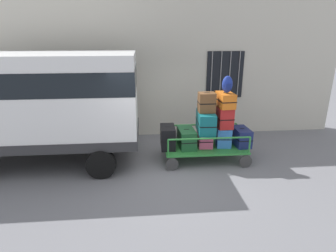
% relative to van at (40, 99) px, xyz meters
% --- Properties ---
extents(ground_plane, '(40.00, 40.00, 0.00)m').
position_rel_van_xyz_m(ground_plane, '(3.05, -0.65, -1.75)').
color(ground_plane, slate).
extents(building_wall, '(12.00, 0.38, 5.00)m').
position_rel_van_xyz_m(building_wall, '(3.05, 2.06, 0.75)').
color(building_wall, beige).
rests_on(building_wall, ground).
extents(van, '(4.84, 2.09, 2.85)m').
position_rel_van_xyz_m(van, '(0.00, 0.00, 0.00)').
color(van, white).
rests_on(van, ground).
extents(luggage_cart, '(2.24, 1.28, 0.38)m').
position_rel_van_xyz_m(luggage_cart, '(4.21, -0.14, -1.43)').
color(luggage_cart, '#2D8438').
rests_on(luggage_cart, ground).
extents(cart_railing, '(2.14, 1.15, 0.45)m').
position_rel_van_xyz_m(cart_railing, '(4.21, -0.14, -1.01)').
color(cart_railing, '#2D8438').
rests_on(cart_railing, luggage_cart).
extents(suitcase_left_bottom, '(0.39, 0.69, 0.59)m').
position_rel_van_xyz_m(suitcase_left_bottom, '(3.20, -0.14, -1.08)').
color(suitcase_left_bottom, black).
rests_on(suitcase_left_bottom, luggage_cart).
extents(suitcase_midleft_bottom, '(0.46, 0.79, 0.50)m').
position_rel_van_xyz_m(suitcase_midleft_bottom, '(3.71, -0.14, -1.12)').
color(suitcase_midleft_bottom, '#194C28').
rests_on(suitcase_midleft_bottom, luggage_cart).
extents(suitcase_center_bottom, '(0.41, 0.60, 0.42)m').
position_rel_van_xyz_m(suitcase_center_bottom, '(4.21, -0.11, -1.16)').
color(suitcase_center_bottom, '#CC4C72').
rests_on(suitcase_center_bottom, luggage_cart).
extents(suitcase_center_middle, '(0.49, 0.91, 0.55)m').
position_rel_van_xyz_m(suitcase_center_middle, '(4.21, -0.17, -0.68)').
color(suitcase_center_middle, '#0F5960').
rests_on(suitcase_center_middle, suitcase_center_bottom).
extents(suitcase_center_top, '(0.43, 0.36, 0.51)m').
position_rel_van_xyz_m(suitcase_center_top, '(4.21, -0.17, -0.15)').
color(suitcase_center_top, brown).
rests_on(suitcase_center_top, suitcase_center_middle).
extents(suitcase_midright_bottom, '(0.43, 0.56, 0.52)m').
position_rel_van_xyz_m(suitcase_midright_bottom, '(4.71, -0.14, -1.11)').
color(suitcase_midright_bottom, '#3372C6').
rests_on(suitcase_midright_bottom, luggage_cart).
extents(suitcase_midright_middle, '(0.41, 0.52, 0.56)m').
position_rel_van_xyz_m(suitcase_midright_middle, '(4.71, -0.14, -0.57)').
color(suitcase_midright_middle, '#B21E1E').
rests_on(suitcase_midright_middle, suitcase_midright_bottom).
extents(suitcase_midright_top, '(0.43, 0.69, 0.39)m').
position_rel_van_xyz_m(suitcase_midright_top, '(4.71, -0.11, -0.10)').
color(suitcase_midright_top, orange).
rests_on(suitcase_midright_top, suitcase_midright_middle).
extents(suitcase_right_bottom, '(0.42, 0.71, 0.48)m').
position_rel_van_xyz_m(suitcase_right_bottom, '(5.22, -0.16, -1.13)').
color(suitcase_right_bottom, navy).
rests_on(suitcase_right_bottom, luggage_cart).
extents(backpack, '(0.27, 0.22, 0.44)m').
position_rel_van_xyz_m(backpack, '(4.72, -0.18, 0.31)').
color(backpack, navy).
rests_on(backpack, suitcase_midright_top).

